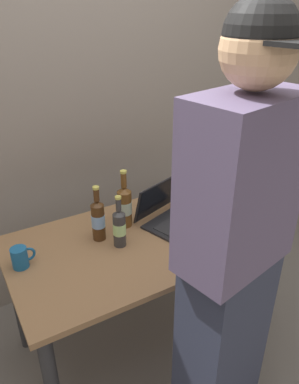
{
  "coord_description": "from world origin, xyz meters",
  "views": [
    {
      "loc": [
        -0.74,
        -1.38,
        1.82
      ],
      "look_at": [
        0.06,
        0.0,
        0.99
      ],
      "focal_mm": 34.8,
      "sensor_mm": 36.0,
      "label": 1
    }
  ],
  "objects_px": {
    "laptop": "(171,213)",
    "beer_bottle_brown": "(119,227)",
    "coffee_mug": "(20,257)",
    "person_figure": "(231,270)",
    "beer_bottle_amber": "(98,219)",
    "beer_bottle_green": "(124,206)"
  },
  "relations": [
    {
      "from": "laptop",
      "to": "person_figure",
      "type": "relative_size",
      "value": 0.22
    },
    {
      "from": "beer_bottle_amber",
      "to": "coffee_mug",
      "type": "bearing_deg",
      "value": -175.9
    },
    {
      "from": "person_figure",
      "to": "beer_bottle_amber",
      "type": "bearing_deg",
      "value": 107.01
    },
    {
      "from": "laptop",
      "to": "beer_bottle_green",
      "type": "xyz_separation_m",
      "value": [
        -0.24,
        0.09,
        0.08
      ]
    },
    {
      "from": "beer_bottle_amber",
      "to": "person_figure",
      "type": "relative_size",
      "value": 0.16
    },
    {
      "from": "beer_bottle_brown",
      "to": "beer_bottle_green",
      "type": "bearing_deg",
      "value": 55.52
    },
    {
      "from": "beer_bottle_green",
      "to": "beer_bottle_amber",
      "type": "bearing_deg",
      "value": -164.52
    },
    {
      "from": "beer_bottle_brown",
      "to": "coffee_mug",
      "type": "height_order",
      "value": "beer_bottle_brown"
    },
    {
      "from": "beer_bottle_green",
      "to": "person_figure",
      "type": "xyz_separation_m",
      "value": [
        0.05,
        -0.76,
        0.09
      ]
    },
    {
      "from": "beer_bottle_brown",
      "to": "person_figure",
      "type": "relative_size",
      "value": 0.15
    },
    {
      "from": "beer_bottle_amber",
      "to": "laptop",
      "type": "bearing_deg",
      "value": -5.65
    },
    {
      "from": "beer_bottle_amber",
      "to": "beer_bottle_green",
      "type": "relative_size",
      "value": 0.92
    },
    {
      "from": "beer_bottle_brown",
      "to": "beer_bottle_green",
      "type": "relative_size",
      "value": 0.85
    },
    {
      "from": "beer_bottle_amber",
      "to": "person_figure",
      "type": "bearing_deg",
      "value": -72.99
    },
    {
      "from": "laptop",
      "to": "beer_bottle_brown",
      "type": "xyz_separation_m",
      "value": [
        -0.34,
        -0.06,
        0.06
      ]
    },
    {
      "from": "beer_bottle_amber",
      "to": "person_figure",
      "type": "xyz_separation_m",
      "value": [
        0.22,
        -0.71,
        0.09
      ]
    },
    {
      "from": "laptop",
      "to": "beer_bottle_brown",
      "type": "height_order",
      "value": "beer_bottle_brown"
    },
    {
      "from": "beer_bottle_amber",
      "to": "beer_bottle_brown",
      "type": "xyz_separation_m",
      "value": [
        0.07,
        -0.1,
        -0.01
      ]
    },
    {
      "from": "laptop",
      "to": "coffee_mug",
      "type": "relative_size",
      "value": 3.75
    },
    {
      "from": "beer_bottle_amber",
      "to": "beer_bottle_brown",
      "type": "relative_size",
      "value": 1.08
    },
    {
      "from": "laptop",
      "to": "beer_bottle_amber",
      "type": "relative_size",
      "value": 1.39
    },
    {
      "from": "beer_bottle_amber",
      "to": "beer_bottle_green",
      "type": "distance_m",
      "value": 0.17
    }
  ]
}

